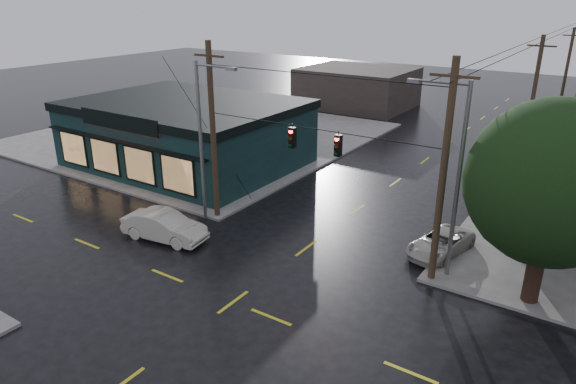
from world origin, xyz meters
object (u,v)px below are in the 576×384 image
Objects in this scene: utility_pole_nw at (218,217)px; utility_pole_ne at (431,280)px; sedan_cream at (164,226)px; suv_silver at (441,243)px; corner_tree at (552,183)px.

utility_pole_nw is 1.00× the size of utility_pole_ne.
sedan_cream is at bearing -96.16° from utility_pole_nw.
utility_pole_nw is at bearing -155.75° from suv_silver.
sedan_cream is (-17.54, -4.30, -4.70)m from corner_tree.
suv_silver is at bearing 100.29° from utility_pole_ne.
corner_tree is 0.86× the size of utility_pole_nw.
utility_pole_nw reaches higher than suv_silver.
utility_pole_nw reaches higher than sedan_cream.
sedan_cream is (-0.41, -3.80, 0.78)m from utility_pole_nw.
sedan_cream is (-13.41, -3.80, 0.78)m from utility_pole_ne.
utility_pole_ne is 2.37× the size of suv_silver.
utility_pole_nw is 3.90m from sedan_cream.
corner_tree is 17.99m from utility_pole_nw.
utility_pole_nw is (-17.13, -0.50, -5.48)m from corner_tree.
corner_tree is 7.09m from suv_silver.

